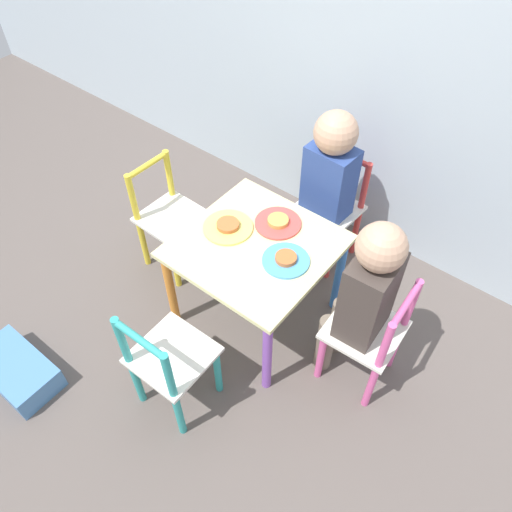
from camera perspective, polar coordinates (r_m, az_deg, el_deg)
The scene contains 12 objects.
ground_plane at distance 2.24m, azimuth -0.00°, elevation -6.48°, with size 6.00×6.00×0.00m, color #5B514C.
kids_table at distance 1.94m, azimuth -0.00°, elevation -0.01°, with size 0.56×0.56×0.44m.
chair_red at distance 2.31m, azimuth 8.46°, elevation 5.19°, with size 0.27×0.27×0.54m.
chair_pink at distance 1.89m, azimuth 12.81°, elevation -8.90°, with size 0.27×0.27×0.54m.
chair_yellow at distance 2.28m, azimuth -9.92°, elevation 4.22°, with size 0.27×0.27×0.54m.
chair_teal at distance 1.82m, azimuth -9.93°, elevation -11.95°, with size 0.27×0.27×0.54m.
child_back at distance 2.13m, azimuth 8.17°, elevation 8.73°, with size 0.21×0.23×0.79m.
child_right at distance 1.74m, azimuth 12.21°, elevation -4.17°, with size 0.22×0.21×0.80m.
plate_back at distance 1.96m, azimuth 2.53°, elevation 3.84°, with size 0.18×0.18×0.03m.
plate_right at distance 1.83m, azimuth 3.43°, elevation -0.43°, with size 0.18×0.18×0.03m.
plate_left at distance 1.95m, azimuth -3.22°, elevation 3.37°, with size 0.20×0.20×0.03m.
storage_bin at distance 2.23m, azimuth -25.62°, elevation -11.71°, with size 0.35×0.20×0.11m.
Camera 1 is at (0.80, -1.02, 1.82)m, focal length 35.00 mm.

